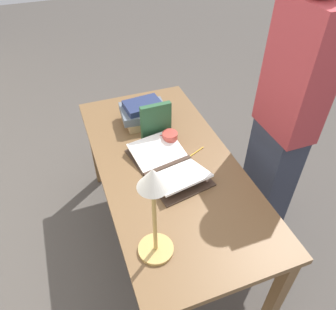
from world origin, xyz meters
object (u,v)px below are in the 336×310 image
at_px(open_book, 168,165).
at_px(book_stack_tall, 143,113).
at_px(book_standing_upright, 156,122).
at_px(coffee_mug, 170,138).
at_px(reading_lamp, 154,200).
at_px(pencil, 194,153).
at_px(person_reader, 284,125).

distance_m(open_book, book_stack_tall, 0.47).
distance_m(book_standing_upright, coffee_mug, 0.13).
bearing_deg(coffee_mug, reading_lamp, 154.86).
distance_m(reading_lamp, pencil, 0.75).
height_order(book_stack_tall, pencil, book_stack_tall).
bearing_deg(reading_lamp, book_standing_upright, -18.87).
bearing_deg(coffee_mug, book_stack_tall, 16.25).
height_order(open_book, pencil, open_book).
height_order(pencil, person_reader, person_reader).
distance_m(reading_lamp, coffee_mug, 0.80).
relative_size(open_book, pencil, 3.56).
height_order(book_stack_tall, coffee_mug, book_stack_tall).
xyz_separation_m(book_stack_tall, coffee_mug, (-0.27, -0.08, -0.03)).
bearing_deg(book_stack_tall, book_standing_upright, -172.34).
distance_m(open_book, reading_lamp, 0.62).
bearing_deg(pencil, person_reader, -100.57).
xyz_separation_m(book_stack_tall, book_standing_upright, (-0.18, -0.02, 0.05)).
relative_size(open_book, book_standing_upright, 2.30).
height_order(book_standing_upright, pencil, book_standing_upright).
relative_size(book_stack_tall, coffee_mug, 2.59).
height_order(reading_lamp, person_reader, person_reader).
bearing_deg(book_standing_upright, pencil, -146.68).
bearing_deg(open_book, book_stack_tall, -10.36).
bearing_deg(open_book, coffee_mug, -33.21).
height_order(reading_lamp, coffee_mug, reading_lamp).
distance_m(open_book, coffee_mug, 0.21).
relative_size(coffee_mug, person_reader, 0.07).
height_order(coffee_mug, pencil, coffee_mug).
bearing_deg(person_reader, open_book, -93.41).
height_order(book_standing_upright, reading_lamp, reading_lamp).
bearing_deg(book_stack_tall, coffee_mug, -163.75).
distance_m(open_book, book_standing_upright, 0.30).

